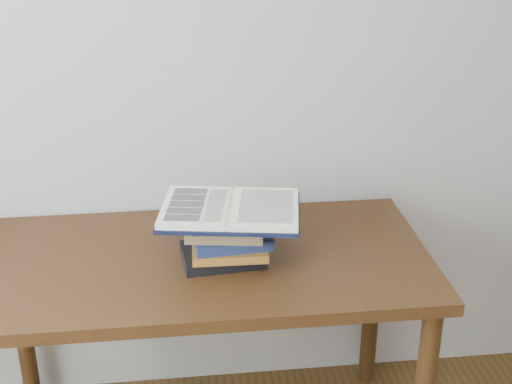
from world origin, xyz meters
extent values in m
cube|color=#B1B0A7|center=(0.00, 1.75, 1.30)|extent=(3.50, 0.04, 2.60)
cube|color=#3F220F|center=(-0.02, 1.38, 0.72)|extent=(1.38, 0.69, 0.04)
cylinder|color=#3F220F|center=(-0.65, 1.67, 0.35)|extent=(0.06, 0.06, 0.70)
cylinder|color=#3F220F|center=(0.61, 1.67, 0.35)|extent=(0.06, 0.06, 0.70)
cube|color=black|center=(0.04, 1.35, 0.76)|extent=(0.26, 0.19, 0.04)
cube|color=olive|center=(0.06, 1.33, 0.79)|extent=(0.22, 0.16, 0.03)
cube|color=#182E4A|center=(0.07, 1.34, 0.82)|extent=(0.24, 0.18, 0.03)
cube|color=#91714B|center=(0.05, 1.33, 0.85)|extent=(0.24, 0.18, 0.03)
cube|color=maroon|center=(0.07, 1.35, 0.88)|extent=(0.24, 0.17, 0.03)
cube|color=black|center=(0.07, 1.34, 0.90)|extent=(0.44, 0.34, 0.01)
cube|color=white|center=(-0.03, 1.36, 0.92)|extent=(0.23, 0.29, 0.02)
cube|color=white|center=(0.16, 1.33, 0.92)|extent=(0.23, 0.29, 0.02)
cylinder|color=white|center=(0.07, 1.34, 0.92)|extent=(0.06, 0.26, 0.01)
cube|color=black|center=(-0.04, 1.45, 0.93)|extent=(0.10, 0.05, 0.00)
cube|color=black|center=(-0.05, 1.41, 0.93)|extent=(0.10, 0.05, 0.00)
cube|color=black|center=(-0.06, 1.36, 0.93)|extent=(0.10, 0.05, 0.00)
cube|color=black|center=(-0.07, 1.32, 0.93)|extent=(0.10, 0.05, 0.00)
cube|color=black|center=(-0.08, 1.27, 0.93)|extent=(0.10, 0.05, 0.00)
cube|color=#BCB5A3|center=(0.02, 1.35, 0.93)|extent=(0.09, 0.22, 0.00)
cube|color=#BCB5A3|center=(0.17, 1.32, 0.93)|extent=(0.19, 0.25, 0.00)
camera|label=1|loc=(-0.08, -0.51, 1.80)|focal=50.00mm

